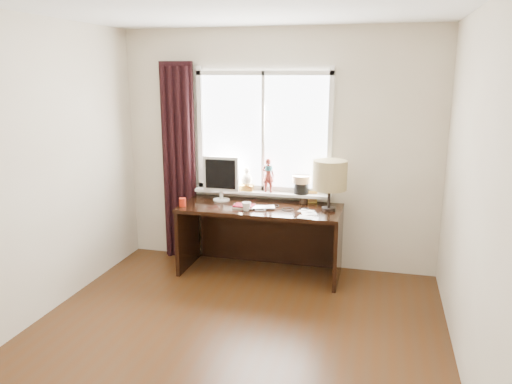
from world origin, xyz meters
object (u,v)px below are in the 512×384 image
(laptop, at_px, (260,208))
(mug, at_px, (246,206))
(red_cup, at_px, (183,202))
(table_lamp, at_px, (330,176))
(desk, at_px, (262,226))
(monitor, at_px, (221,176))

(laptop, relative_size, mug, 3.39)
(red_cup, height_order, table_lamp, table_lamp)
(laptop, relative_size, red_cup, 3.54)
(laptop, distance_m, mug, 0.16)
(desk, bearing_deg, table_lamp, -5.08)
(laptop, height_order, desk, laptop)
(desk, distance_m, monitor, 0.71)
(monitor, bearing_deg, mug, -41.25)
(red_cup, distance_m, monitor, 0.52)
(laptop, bearing_deg, mug, -157.28)
(mug, bearing_deg, table_lamp, 15.22)
(laptop, xyz_separation_m, desk, (-0.01, 0.19, -0.26))
(monitor, bearing_deg, red_cup, -133.34)
(red_cup, bearing_deg, monitor, 46.66)
(red_cup, bearing_deg, laptop, 7.17)
(desk, bearing_deg, mug, -109.28)
(monitor, bearing_deg, laptop, -25.44)
(table_lamp, bearing_deg, red_cup, -171.52)
(table_lamp, bearing_deg, monitor, 174.63)
(laptop, xyz_separation_m, mug, (-0.11, -0.10, 0.03))
(mug, relative_size, red_cup, 1.05)
(red_cup, height_order, desk, red_cup)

